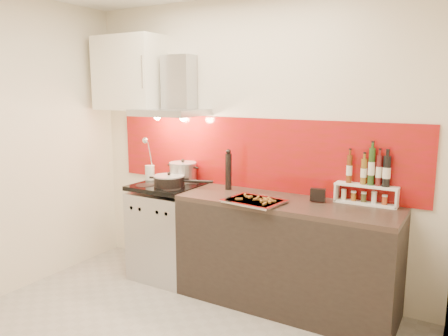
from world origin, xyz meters
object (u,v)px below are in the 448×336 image
Objects in this scene: saute_pan at (170,181)px; baking_tray at (255,201)px; range_stove at (169,232)px; pepper_mill at (228,170)px; counter at (285,254)px; stock_pot at (183,172)px.

baking_tray is at bearing -7.11° from saute_pan.
range_stove is at bearing 139.72° from saute_pan.
pepper_mill is 0.76× the size of baking_tray.
pepper_mill is (0.58, 0.13, 0.64)m from range_stove.
range_stove is 1.70× the size of saute_pan.
saute_pan is 0.94m from baking_tray.
stock_pot reaches higher than counter.
pepper_mill reaches higher than range_stove.
baking_tray reaches higher than range_stove.
counter is 4.89× the size of pepper_mill.
saute_pan is at bearing -40.28° from range_stove.
range_stove is 2.47× the size of pepper_mill.
stock_pot is (-1.13, 0.15, 0.56)m from counter.
baking_tray is at bearing -19.45° from stock_pot.
stock_pot is 0.52m from pepper_mill.
range_stove is 0.59m from stock_pot.
stock_pot reaches higher than range_stove.
baking_tray is (0.42, -0.31, -0.16)m from pepper_mill.
range_stove is 1.87× the size of baking_tray.
pepper_mill reaches higher than saute_pan.
saute_pan is at bearing -88.94° from stock_pot.
stock_pot is 0.72× the size of pepper_mill.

